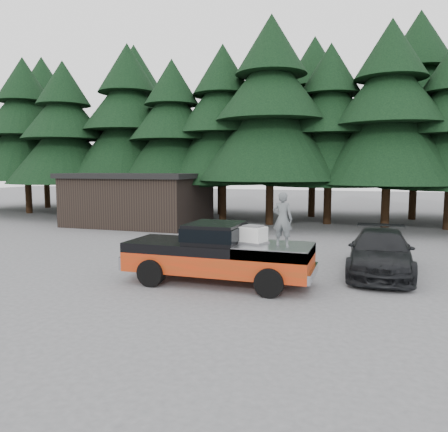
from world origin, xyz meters
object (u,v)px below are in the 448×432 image
(pickup_truck, at_px, (218,263))
(man_on_bed, at_px, (282,219))
(parked_car, at_px, (381,252))
(utility_building, at_px, (139,199))
(air_compressor, at_px, (253,235))

(pickup_truck, relative_size, man_on_bed, 3.74)
(man_on_bed, height_order, parked_car, man_on_bed)
(utility_building, bearing_deg, parked_car, -32.56)
(air_compressor, height_order, parked_car, air_compressor)
(pickup_truck, height_order, utility_building, utility_building)
(pickup_truck, distance_m, air_compressor, 1.44)
(man_on_bed, bearing_deg, pickup_truck, 0.88)
(pickup_truck, relative_size, parked_car, 1.16)
(pickup_truck, xyz_separation_m, man_on_bed, (2.04, -0.12, 1.47))
(man_on_bed, bearing_deg, air_compressor, -5.84)
(parked_car, distance_m, utility_building, 17.17)
(pickup_truck, height_order, man_on_bed, man_on_bed)
(pickup_truck, bearing_deg, man_on_bed, -3.23)
(pickup_truck, relative_size, air_compressor, 8.40)
(pickup_truck, xyz_separation_m, utility_building, (-9.57, 12.18, 1.00))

